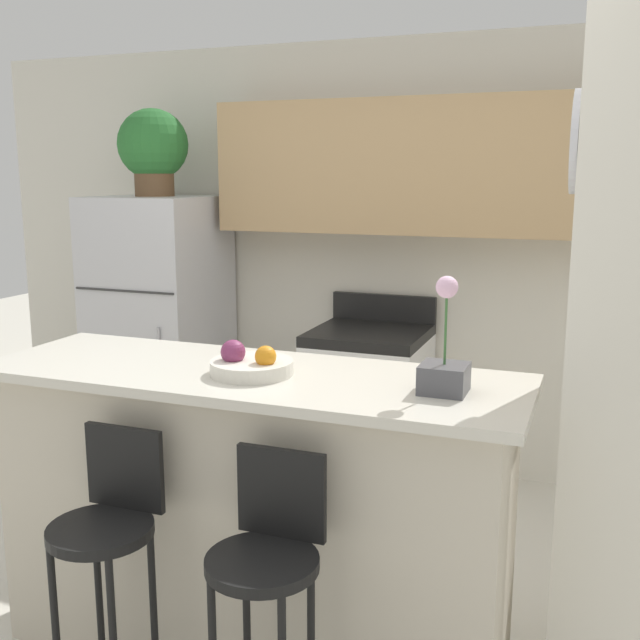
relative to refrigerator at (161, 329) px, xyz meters
name	(u,v)px	position (x,y,z in m)	size (l,w,h in m)	color
wall_back	(419,222)	(1.55, 0.34, 0.68)	(5.60, 0.38, 2.55)	silver
pillar_right	(627,335)	(2.65, -1.42, 0.46)	(0.38, 0.32, 2.55)	silver
counter_bar	(251,515)	(1.42, -1.63, -0.27)	(1.95, 0.65, 1.10)	beige
refrigerator	(161,329)	(0.00, 0.00, 0.00)	(0.70, 0.74, 1.65)	silver
stove_range	(368,406)	(1.35, 0.06, -0.36)	(0.64, 0.64, 1.07)	white
bar_stool_left	(108,535)	(1.14, -2.10, -0.18)	(0.33, 0.33, 0.97)	black
bar_stool_right	(268,567)	(1.70, -2.10, -0.18)	(0.33, 0.33, 0.97)	black
potted_plant_on_fridge	(153,148)	(0.00, 0.00, 1.11)	(0.42, 0.42, 0.52)	brown
orchid_vase	(444,365)	(2.12, -1.65, 0.36)	(0.15, 0.15, 0.37)	#4C4C51
fruit_bowl	(251,365)	(1.45, -1.67, 0.31)	(0.29, 0.29, 0.12)	silver
trash_bin	(224,451)	(0.57, -0.26, -0.63)	(0.28, 0.28, 0.38)	black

